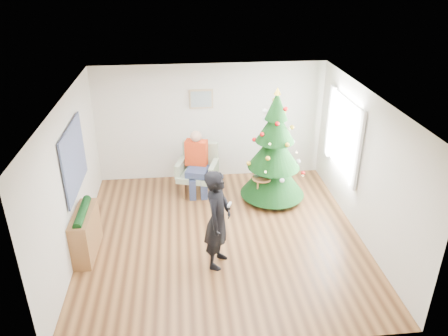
{
  "coord_description": "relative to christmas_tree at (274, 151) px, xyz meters",
  "views": [
    {
      "loc": [
        -0.64,
        -6.55,
        4.62
      ],
      "look_at": [
        0.1,
        0.6,
        1.1
      ],
      "focal_mm": 35.0,
      "sensor_mm": 36.0,
      "label": 1
    }
  ],
  "objects": [
    {
      "name": "ceiling",
      "position": [
        -1.18,
        -1.29,
        1.52
      ],
      "size": [
        5.0,
        5.0,
        0.0
      ],
      "primitive_type": "plane",
      "rotation": [
        3.14,
        0.0,
        0.0
      ],
      "color": "white",
      "rests_on": "wall_back"
    },
    {
      "name": "laptop",
      "position": [
        -0.26,
        -0.17,
        -0.47
      ],
      "size": [
        0.37,
        0.29,
        0.03
      ],
      "primitive_type": "imported",
      "rotation": [
        0.0,
        0.0,
        0.25
      ],
      "color": "silver",
      "rests_on": "stool"
    },
    {
      "name": "wall_right",
      "position": [
        1.32,
        -1.29,
        0.22
      ],
      "size": [
        0.0,
        5.0,
        5.0
      ],
      "primitive_type": "plane",
      "rotation": [
        1.57,
        0.0,
        -1.57
      ],
      "color": "silver",
      "rests_on": "floor"
    },
    {
      "name": "standing_man",
      "position": [
        -1.32,
        -2.02,
        -0.23
      ],
      "size": [
        0.61,
        0.73,
        1.7
      ],
      "primitive_type": "imported",
      "rotation": [
        0.0,
        0.0,
        1.18
      ],
      "color": "black",
      "rests_on": "floor"
    },
    {
      "name": "tapestry",
      "position": [
        -3.64,
        -0.99,
        0.47
      ],
      "size": [
        0.03,
        1.5,
        1.15
      ],
      "primitive_type": "cube",
      "color": "black",
      "rests_on": "wall_left"
    },
    {
      "name": "christmas_tree",
      "position": [
        0.0,
        0.0,
        0.0
      ],
      "size": [
        1.33,
        1.33,
        2.4
      ],
      "rotation": [
        0.0,
        0.0,
        -0.18
      ],
      "color": "#3F2816",
      "rests_on": "floor"
    },
    {
      "name": "floor",
      "position": [
        -1.18,
        -1.29,
        -1.08
      ],
      "size": [
        5.0,
        5.0,
        0.0
      ],
      "primitive_type": "plane",
      "color": "brown",
      "rests_on": "ground"
    },
    {
      "name": "wall_left",
      "position": [
        -3.68,
        -1.29,
        0.22
      ],
      "size": [
        0.0,
        5.0,
        5.0
      ],
      "primitive_type": "plane",
      "rotation": [
        1.57,
        0.0,
        1.57
      ],
      "color": "silver",
      "rests_on": "floor"
    },
    {
      "name": "armchair",
      "position": [
        -1.52,
        0.51,
        -0.69
      ],
      "size": [
        0.96,
        0.93,
        1.04
      ],
      "rotation": [
        0.0,
        0.0,
        -0.29
      ],
      "color": "#91A484",
      "rests_on": "floor"
    },
    {
      "name": "curtains",
      "position": [
        1.26,
        -0.29,
        0.42
      ],
      "size": [
        0.05,
        1.75,
        1.5
      ],
      "color": "white",
      "rests_on": "wall_right"
    },
    {
      "name": "game_controller",
      "position": [
        -1.14,
        -2.05,
        0.05
      ],
      "size": [
        0.08,
        0.13,
        0.04
      ],
      "primitive_type": "cube",
      "rotation": [
        0.0,
        0.0,
        -0.39
      ],
      "color": "white",
      "rests_on": "standing_man"
    },
    {
      "name": "wall_front",
      "position": [
        -1.18,
        -3.79,
        0.22
      ],
      "size": [
        5.0,
        0.0,
        5.0
      ],
      "primitive_type": "plane",
      "rotation": [
        -1.57,
        0.0,
        0.0
      ],
      "color": "silver",
      "rests_on": "floor"
    },
    {
      "name": "console",
      "position": [
        -3.51,
        -1.53,
        -0.68
      ],
      "size": [
        0.34,
        1.01,
        0.8
      ],
      "primitive_type": "cube",
      "rotation": [
        0.0,
        0.0,
        -0.04
      ],
      "color": "brown",
      "rests_on": "floor"
    },
    {
      "name": "framed_picture",
      "position": [
        -1.38,
        1.17,
        0.77
      ],
      "size": [
        0.52,
        0.05,
        0.42
      ],
      "color": "tan",
      "rests_on": "wall_back"
    },
    {
      "name": "seated_person",
      "position": [
        -1.54,
        0.45,
        -0.38
      ],
      "size": [
        0.55,
        0.72,
        1.36
      ],
      "rotation": [
        0.0,
        0.0,
        -0.29
      ],
      "color": "navy",
      "rests_on": "armchair"
    },
    {
      "name": "wall_back",
      "position": [
        -1.18,
        1.21,
        0.22
      ],
      "size": [
        5.0,
        0.0,
        5.0
      ],
      "primitive_type": "plane",
      "rotation": [
        1.57,
        0.0,
        0.0
      ],
      "color": "silver",
      "rests_on": "floor"
    },
    {
      "name": "window_panel",
      "position": [
        1.29,
        -0.29,
        0.42
      ],
      "size": [
        0.04,
        1.3,
        1.4
      ],
      "primitive_type": "cube",
      "color": "white",
      "rests_on": "wall_right"
    },
    {
      "name": "garland",
      "position": [
        -3.51,
        -1.53,
        -0.26
      ],
      "size": [
        0.14,
        0.9,
        0.14
      ],
      "primitive_type": "cylinder",
      "rotation": [
        1.57,
        0.0,
        0.0
      ],
      "color": "black",
      "rests_on": "console"
    },
    {
      "name": "stool",
      "position": [
        -0.26,
        -0.17,
        -0.77
      ],
      "size": [
        0.4,
        0.4,
        0.6
      ],
      "rotation": [
        0.0,
        0.0,
        -0.1
      ],
      "color": "brown",
      "rests_on": "floor"
    }
  ]
}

